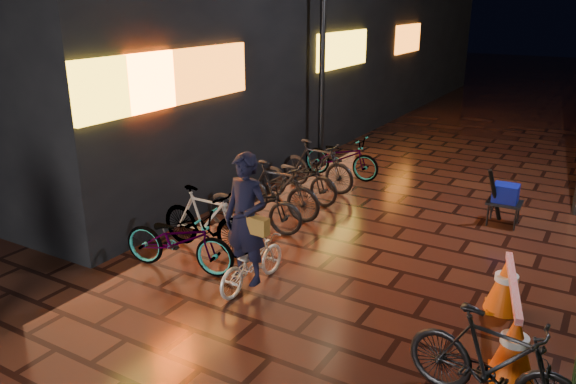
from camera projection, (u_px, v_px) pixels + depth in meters
The scene contains 6 objects.
ground at pixel (271, 358), 6.30m from camera, with size 80.00×80.00×0.00m, color #381911.
lamp_post_sf at pixel (322, 49), 12.65m from camera, with size 0.47×0.25×5.01m.
cyclist at pixel (249, 240), 7.63m from camera, with size 0.72×1.39×1.95m.
traffic_barrier at pixel (510, 311), 6.52m from camera, with size 0.84×1.91×0.78m.
cart_assembly at pixel (505, 195), 9.87m from camera, with size 0.59×0.60×1.08m.
parked_bikes_storefront at pixel (275, 190), 10.35m from camera, with size 1.98×6.16×1.05m.
Camera 1 is at (2.89, -4.51, 3.82)m, focal length 35.00 mm.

